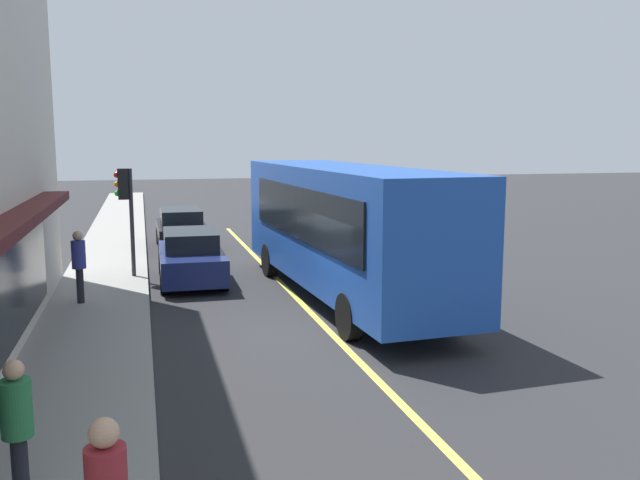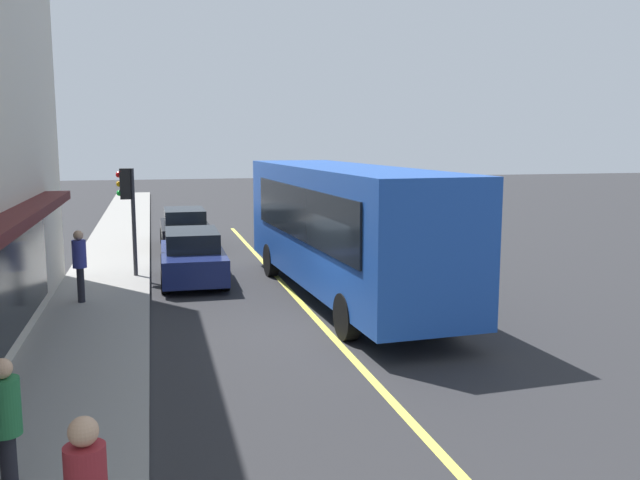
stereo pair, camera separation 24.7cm
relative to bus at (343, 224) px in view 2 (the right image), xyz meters
The scene contains 9 objects.
ground 3.78m from the bus, 158.55° to the left, with size 120.00×120.00×0.00m, color #28282B.
sidewalk 7.15m from the bus, 115.74° to the left, with size 80.00×2.46×0.15m, color gray.
lane_centre_stripe 3.78m from the bus, 158.55° to the left, with size 36.00×0.16×0.01m, color #D8D14C.
bus is the anchor object (origin of this frame).
traffic_light 6.71m from the bus, 55.77° to the left, with size 0.30×0.52×3.20m.
car_navy 5.04m from the bus, 49.56° to the left, with size 4.32×1.91×1.52m.
car_black 10.36m from the bus, 20.65° to the left, with size 4.31×1.87×1.52m.
pedestrian_near_storefront 6.70m from the bus, 84.76° to the left, with size 0.34×0.34×1.81m.
pedestrian_by_curb 11.26m from the bus, 144.80° to the left, with size 0.34×0.34×1.68m.
Camera 2 is at (-13.83, 3.64, 4.18)m, focal length 37.80 mm.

